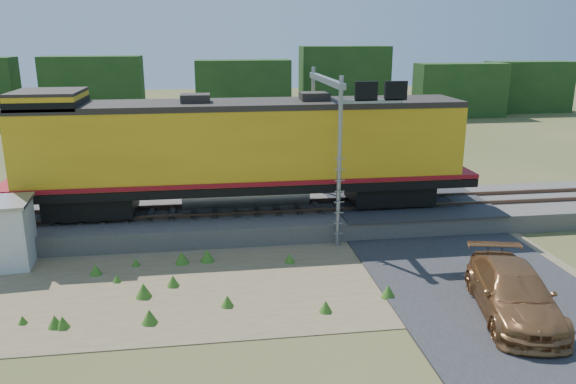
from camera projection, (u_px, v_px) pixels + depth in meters
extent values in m
plane|color=#475123|center=(272.00, 285.00, 19.07)|extent=(140.00, 140.00, 0.00)
cube|color=slate|center=(256.00, 218.00, 24.68)|extent=(70.00, 5.00, 0.80)
cube|color=brown|center=(258.00, 213.00, 23.86)|extent=(70.00, 0.10, 0.16)
cube|color=brown|center=(255.00, 203.00, 25.23)|extent=(70.00, 0.10, 0.16)
cube|color=#8C7754|center=(213.00, 282.00, 19.27)|extent=(26.00, 8.00, 0.03)
cube|color=#38383A|center=(409.00, 202.00, 25.51)|extent=(7.00, 5.20, 0.06)
cube|color=#38383A|center=(333.00, 149.00, 40.96)|extent=(7.00, 24.00, 0.08)
cube|color=#1A3C15|center=(227.00, 86.00, 54.36)|extent=(36.00, 3.00, 6.50)
cube|color=black|center=(92.00, 203.00, 23.47)|extent=(3.57, 2.28, 0.89)
cube|color=black|center=(389.00, 191.00, 25.22)|extent=(3.57, 2.28, 0.89)
cube|color=black|center=(246.00, 183.00, 24.17)|extent=(19.81, 2.97, 0.36)
cylinder|color=gray|center=(246.00, 193.00, 24.30)|extent=(5.45, 1.19, 1.19)
cube|color=gold|center=(245.00, 144.00, 23.70)|extent=(18.32, 2.87, 3.07)
cube|color=maroon|center=(245.00, 176.00, 24.09)|extent=(19.81, 3.02, 0.18)
cube|color=#28231E|center=(244.00, 104.00, 23.25)|extent=(18.32, 2.92, 0.24)
cube|color=gold|center=(48.00, 102.00, 22.14)|extent=(2.58, 2.87, 0.69)
cube|color=#28231E|center=(47.00, 92.00, 22.03)|extent=(2.58, 2.92, 0.12)
cube|color=black|center=(48.00, 103.00, 22.15)|extent=(2.62, 2.92, 0.35)
cube|color=maroon|center=(16.00, 158.00, 22.54)|extent=(0.10, 1.98, 1.19)
cube|color=#28231E|center=(195.00, 100.00, 22.92)|extent=(1.19, 0.99, 0.45)
cube|color=#28231E|center=(314.00, 98.00, 23.59)|extent=(1.19, 0.99, 0.45)
cube|color=silver|center=(3.00, 235.00, 20.34)|extent=(2.06, 2.06, 2.37)
cylinder|color=gray|center=(339.00, 165.00, 21.61)|extent=(0.17, 0.17, 6.73)
cylinder|color=gray|center=(313.00, 138.00, 26.94)|extent=(0.17, 0.17, 6.73)
cube|color=gray|center=(326.00, 80.00, 23.46)|extent=(0.24, 6.20, 0.24)
cube|color=gray|center=(371.00, 101.00, 21.11)|extent=(2.50, 0.14, 0.14)
cube|color=black|center=(366.00, 91.00, 20.98)|extent=(0.87, 0.14, 0.72)
cube|color=black|center=(396.00, 91.00, 21.13)|extent=(0.87, 0.14, 0.72)
imported|color=#A26A3C|center=(514.00, 293.00, 16.81)|extent=(3.17, 5.43, 1.48)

